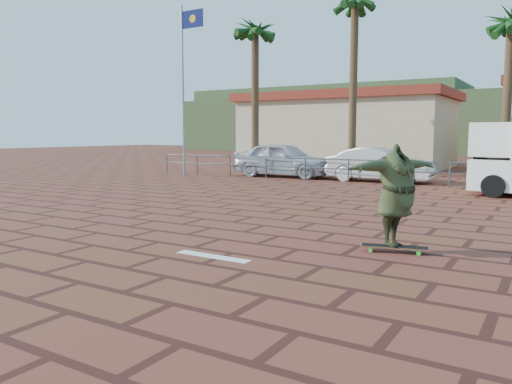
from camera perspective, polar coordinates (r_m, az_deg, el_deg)
ground at (r=9.74m, az=-4.05°, el=-5.38°), size 120.00×120.00×0.00m
paint_stripe at (r=8.40m, az=-4.92°, el=-7.34°), size 1.40×0.22×0.01m
guardrail at (r=20.56m, az=15.75°, el=2.67°), size 24.06×0.06×1.00m
flagpole at (r=24.41m, az=-8.13°, el=12.75°), size 1.30×0.10×8.00m
palm_far_left at (r=25.39m, az=-0.09°, el=17.59°), size 2.40×2.40×8.25m
palm_left at (r=25.01m, az=11.26°, el=20.26°), size 2.40×2.40×9.45m
palm_center at (r=23.74m, az=27.15°, el=16.48°), size 2.40×2.40×7.75m
building_west at (r=31.91m, az=10.32°, el=7.03°), size 12.60×7.60×4.50m
hill_front at (r=58.02m, az=26.17°, el=6.97°), size 70.00×18.00×6.00m
hill_back at (r=69.47m, az=8.17°, el=8.26°), size 35.00×14.00×8.00m
longboard at (r=8.95m, az=15.54°, el=-6.10°), size 1.17×0.53×0.11m
skateboarder at (r=8.80m, az=15.73°, el=-0.37°), size 1.38×2.22×1.76m
car_silver at (r=23.60m, az=3.13°, el=3.73°), size 4.85×2.08×1.63m
car_white at (r=21.80m, az=13.94°, el=3.05°), size 4.45×1.72×1.44m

